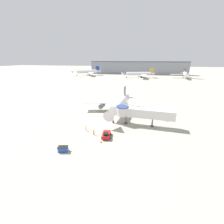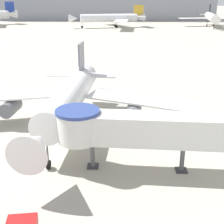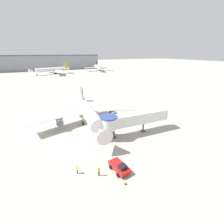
{
  "view_description": "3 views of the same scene",
  "coord_description": "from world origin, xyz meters",
  "px_view_note": "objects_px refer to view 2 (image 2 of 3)",
  "views": [
    {
      "loc": [
        10.23,
        -49.47,
        20.49
      ],
      "look_at": [
        0.02,
        -1.75,
        3.09
      ],
      "focal_mm": 24.0,
      "sensor_mm": 36.0,
      "label": 1
    },
    {
      "loc": [
        7.5,
        -29.94,
        15.95
      ],
      "look_at": [
        6.89,
        2.58,
        3.48
      ],
      "focal_mm": 50.0,
      "sensor_mm": 36.0,
      "label": 2
    },
    {
      "loc": [
        -9.45,
        -32.26,
        19.69
      ],
      "look_at": [
        6.88,
        1.14,
        4.89
      ],
      "focal_mm": 24.0,
      "sensor_mm": 36.0,
      "label": 3
    }
  ],
  "objects_px": {
    "background_jet_gold_tail": "(111,18)",
    "background_jet_black_tail": "(212,17)",
    "traffic_cone_starboard_wing": "(180,140)",
    "jet_bridge": "(141,129)",
    "main_airplane": "(69,100)"
  },
  "relations": [
    {
      "from": "main_airplane",
      "to": "background_jet_gold_tail",
      "type": "bearing_deg",
      "value": 93.53
    },
    {
      "from": "traffic_cone_starboard_wing",
      "to": "background_jet_gold_tail",
      "type": "bearing_deg",
      "value": 94.84
    },
    {
      "from": "main_airplane",
      "to": "background_jet_black_tail",
      "type": "distance_m",
      "value": 136.48
    },
    {
      "from": "background_jet_gold_tail",
      "to": "background_jet_black_tail",
      "type": "height_order",
      "value": "background_jet_black_tail"
    },
    {
      "from": "background_jet_black_tail",
      "to": "main_airplane",
      "type": "bearing_deg",
      "value": -103.59
    },
    {
      "from": "jet_bridge",
      "to": "traffic_cone_starboard_wing",
      "type": "distance_m",
      "value": 8.57
    },
    {
      "from": "background_jet_gold_tail",
      "to": "background_jet_black_tail",
      "type": "bearing_deg",
      "value": 81.45
    },
    {
      "from": "background_jet_gold_tail",
      "to": "traffic_cone_starboard_wing",
      "type": "bearing_deg",
      "value": -8.38
    },
    {
      "from": "jet_bridge",
      "to": "background_jet_gold_tail",
      "type": "distance_m",
      "value": 131.17
    },
    {
      "from": "jet_bridge",
      "to": "traffic_cone_starboard_wing",
      "type": "relative_size",
      "value": 25.46
    },
    {
      "from": "main_airplane",
      "to": "background_jet_gold_tail",
      "type": "xyz_separation_m",
      "value": [
        2.4,
        122.04,
        0.55
      ]
    },
    {
      "from": "traffic_cone_starboard_wing",
      "to": "background_jet_black_tail",
      "type": "height_order",
      "value": "background_jet_black_tail"
    },
    {
      "from": "jet_bridge",
      "to": "traffic_cone_starboard_wing",
      "type": "height_order",
      "value": "jet_bridge"
    },
    {
      "from": "traffic_cone_starboard_wing",
      "to": "background_jet_gold_tail",
      "type": "xyz_separation_m",
      "value": [
        -10.61,
        125.26,
        4.19
      ]
    },
    {
      "from": "main_airplane",
      "to": "traffic_cone_starboard_wing",
      "type": "bearing_deg",
      "value": -9.24
    }
  ]
}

